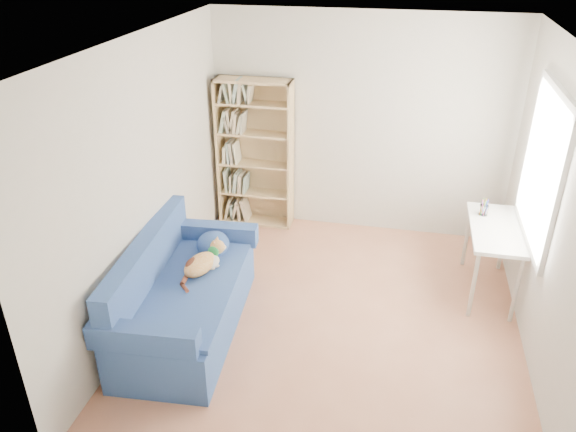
# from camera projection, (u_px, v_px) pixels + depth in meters

# --- Properties ---
(ground) EXTENTS (4.00, 4.00, 0.00)m
(ground) POSITION_uv_depth(u_px,v_px,m) (331.00, 321.00, 5.39)
(ground) COLOR #AF6C4F
(ground) RESTS_ON ground
(room_shell) EXTENTS (3.54, 4.04, 2.62)m
(room_shell) POSITION_uv_depth(u_px,v_px,m) (350.00, 162.00, 4.65)
(room_shell) COLOR silver
(room_shell) RESTS_ON ground
(sofa) EXTENTS (1.01, 1.92, 0.92)m
(sofa) POSITION_uv_depth(u_px,v_px,m) (183.00, 296.00, 5.17)
(sofa) COLOR navy
(sofa) RESTS_ON ground
(bookshelf) EXTENTS (0.91, 0.28, 1.83)m
(bookshelf) POSITION_uv_depth(u_px,v_px,m) (255.00, 160.00, 6.83)
(bookshelf) COLOR tan
(bookshelf) RESTS_ON ground
(desk) EXTENTS (0.49, 1.06, 0.75)m
(desk) POSITION_uv_depth(u_px,v_px,m) (495.00, 235.00, 5.54)
(desk) COLOR white
(desk) RESTS_ON ground
(pen_cup) EXTENTS (0.09, 0.09, 0.18)m
(pen_cup) POSITION_uv_depth(u_px,v_px,m) (484.00, 209.00, 5.71)
(pen_cup) COLOR white
(pen_cup) RESTS_ON desk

